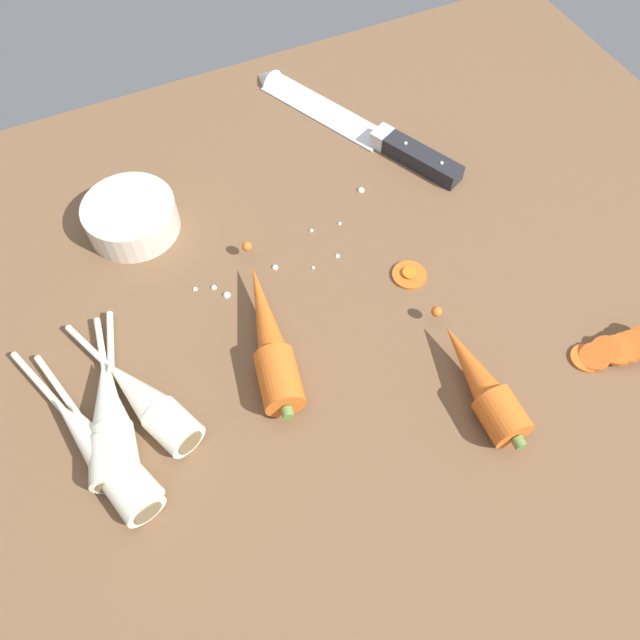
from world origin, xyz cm
name	(u,v)px	position (x,y,z in cm)	size (l,w,h in cm)	color
ground_plane	(313,323)	(0.00, 0.00, -2.00)	(120.00, 90.00, 4.00)	brown
chefs_knife	(348,121)	(17.18, 26.06, 0.65)	(17.92, 32.80, 4.18)	silver
whole_carrot	(269,337)	(-5.92, -2.01, 2.10)	(7.37, 22.25, 4.20)	#D6601E
whole_carrot_second	(482,384)	(11.42, -16.03, 2.10)	(4.50, 17.31, 4.20)	#D6601E
parsnip_front	(110,414)	(-23.36, -3.44, 1.98)	(5.26, 17.96, 4.00)	silver
parsnip_mid_left	(110,422)	(-23.57, -4.36, 1.98)	(6.93, 19.92, 4.00)	silver
parsnip_mid_right	(98,450)	(-25.30, -6.66, 1.98)	(10.51, 22.39, 4.00)	silver
parsnip_back	(107,456)	(-24.71, -7.58, 1.98)	(8.24, 21.44, 4.00)	silver
parsnip_outer	(146,401)	(-19.73, -3.63, 1.98)	(9.95, 19.32, 4.00)	silver
carrot_slice_stack	(621,348)	(27.42, -18.36, 1.23)	(10.09, 4.85, 3.41)	#D6601E
carrot_slice_stray_near	(410,275)	(12.30, -0.22, 0.36)	(3.99, 3.99, 0.70)	#D6601E
prep_bowl	(131,216)	(-14.48, 20.36, 2.15)	(11.00, 11.00, 4.00)	beige
mince_crumbs	(285,250)	(0.66, 9.21, 0.37)	(24.84, 9.24, 0.87)	silver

